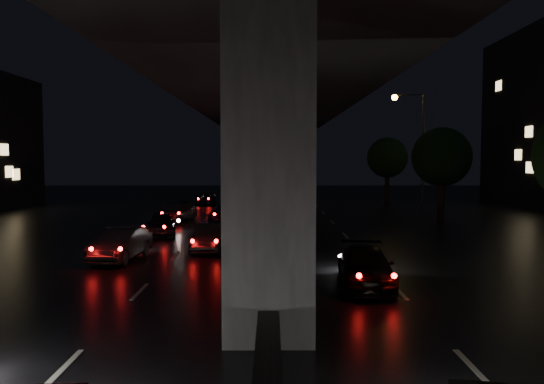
{
  "coord_description": "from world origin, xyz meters",
  "views": [
    {
      "loc": [
        0.06,
        -22.07,
        4.08
      ],
      "look_at": [
        0.08,
        4.27,
        2.44
      ],
      "focal_mm": 35.0,
      "sensor_mm": 36.0,
      "label": 1
    }
  ],
  "objects": [
    {
      "name": "car_8",
      "position": [
        -2.88,
        11.75,
        0.62
      ],
      "size": [
        2.18,
        3.86,
        1.24
      ],
      "primitive_type": "imported",
      "rotation": [
        0.0,
        0.0,
        -0.21
      ],
      "color": "black",
      "rests_on": "ground"
    },
    {
      "name": "car_6",
      "position": [
        -5.75,
        5.74,
        0.62
      ],
      "size": [
        2.09,
        3.83,
        1.23
      ],
      "primitive_type": "imported",
      "rotation": [
        0.0,
        0.0,
        0.18
      ],
      "color": "black",
      "rests_on": "ground"
    },
    {
      "name": "car_9",
      "position": [
        -2.96,
        19.56,
        0.65
      ],
      "size": [
        2.14,
        4.16,
        1.31
      ],
      "primitive_type": "imported",
      "rotation": [
        0.0,
        0.0,
        0.2
      ],
      "color": "#57534B",
      "rests_on": "ground"
    },
    {
      "name": "car_5",
      "position": [
        -2.71,
        1.35,
        0.59
      ],
      "size": [
        1.34,
        3.59,
        1.17
      ],
      "primitive_type": "imported",
      "rotation": [
        0.0,
        0.0,
        -0.03
      ],
      "color": "black",
      "rests_on": "ground"
    },
    {
      "name": "median_barrier",
      "position": [
        0.0,
        5.0,
        0.42
      ],
      "size": [
        0.45,
        70.0,
        0.85
      ],
      "primitive_type": "cube",
      "color": "#2F2F32",
      "rests_on": "ground"
    },
    {
      "name": "car_12",
      "position": [
        2.93,
        27.43,
        0.58
      ],
      "size": [
        1.91,
        3.58,
        1.16
      ],
      "primitive_type": "imported",
      "rotation": [
        0.0,
        0.0,
        -0.17
      ],
      "color": "#56585D",
      "rests_on": "ground"
    },
    {
      "name": "car_10",
      "position": [
        -3.13,
        24.5,
        0.67
      ],
      "size": [
        2.31,
        4.84,
        1.33
      ],
      "primitive_type": "imported",
      "rotation": [
        0.0,
        0.0,
        0.02
      ],
      "color": "black",
      "rests_on": "ground"
    },
    {
      "name": "tree_d",
      "position": [
        11.0,
        28.0,
        4.2
      ],
      "size": [
        3.8,
        3.8,
        6.12
      ],
      "color": "black",
      "rests_on": "ground"
    },
    {
      "name": "car_4",
      "position": [
        -6.06,
        -0.79,
        0.64
      ],
      "size": [
        1.79,
        4.03,
        1.29
      ],
      "primitive_type": "imported",
      "rotation": [
        0.0,
        0.0,
        -0.11
      ],
      "color": "black",
      "rests_on": "ground"
    },
    {
      "name": "viaduct",
      "position": [
        0.0,
        5.0,
        8.34
      ],
      "size": [
        12.0,
        80.0,
        10.5
      ],
      "color": "#2F2F32",
      "rests_on": "ground"
    },
    {
      "name": "streetlight_far",
      "position": [
        10.97,
        18.0,
        5.66
      ],
      "size": [
        2.52,
        0.44,
        9.0
      ],
      "color": "#2D2D33",
      "rests_on": "ground"
    },
    {
      "name": "tree_c",
      "position": [
        11.0,
        12.0,
        4.2
      ],
      "size": [
        3.8,
        3.8,
        6.12
      ],
      "color": "black",
      "rests_on": "ground"
    },
    {
      "name": "car_11",
      "position": [
        -5.88,
        25.45,
        0.54
      ],
      "size": [
        2.2,
        4.06,
        1.08
      ],
      "primitive_type": "imported",
      "rotation": [
        0.0,
        0.0,
        0.11
      ],
      "color": "black",
      "rests_on": "ground"
    },
    {
      "name": "car_7",
      "position": [
        -6.19,
        12.33,
        0.62
      ],
      "size": [
        2.75,
        4.6,
        1.25
      ],
      "primitive_type": "imported",
      "rotation": [
        0.0,
        0.0,
        -0.25
      ],
      "color": "black",
      "rests_on": "ground"
    },
    {
      "name": "car_3",
      "position": [
        3.09,
        -5.21,
        0.61
      ],
      "size": [
        2.08,
        4.32,
        1.21
      ],
      "primitive_type": "imported",
      "rotation": [
        0.0,
        0.0,
        -0.09
      ],
      "color": "black",
      "rests_on": "ground"
    },
    {
      "name": "ground",
      "position": [
        0.0,
        0.0,
        0.0
      ],
      "size": [
        120.0,
        120.0,
        0.0
      ],
      "primitive_type": "plane",
      "color": "black",
      "rests_on": "ground"
    }
  ]
}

